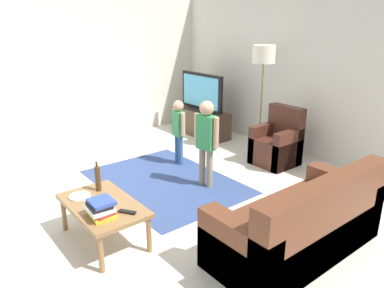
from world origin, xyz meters
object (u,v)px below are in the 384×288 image
tv_stand (202,123)px  coffee_table (103,208)px  child_center (206,136)px  tv_remote (127,212)px  child_near_tv (179,126)px  couch (303,227)px  bottle (98,178)px  plate (80,196)px  armchair (278,145)px  floor_lamp (264,60)px  tv (202,92)px  book_stack (101,209)px

tv_stand → coffee_table: size_ratio=1.20×
child_center → tv_remote: bearing=-66.4°
child_near_tv → couch: bearing=-10.4°
bottle → child_near_tv: bearing=118.2°
tv_stand → plate: bearing=-59.6°
coffee_table → bottle: (-0.30, 0.10, 0.19)m
armchair → floor_lamp: 1.38m
tv → floor_lamp: size_ratio=0.62×
child_near_tv → book_stack: (1.47, -1.99, -0.11)m
plate → armchair: bearing=90.3°
coffee_table → plate: 0.31m
child_near_tv → bottle: size_ratio=3.06×
child_center → bottle: (0.07, -1.57, -0.15)m
tv_stand → plate: size_ratio=5.45×
tv → child_near_tv: size_ratio=1.09×
couch → armchair: bearing=134.8°
couch → plate: size_ratio=8.18×
child_center → child_near_tv: bearing=167.3°
tv → coffee_table: (2.18, -3.10, -0.48)m
child_near_tv → plate: child_near_tv is taller
armchair → tv: bearing=179.4°
book_stack → plate: 0.51m
child_center → plate: bearing=-87.3°
book_stack → bottle: (-0.53, 0.22, 0.06)m
couch → floor_lamp: size_ratio=1.01×
child_near_tv → tv_remote: child_near_tv is taller
bottle → tv_stand: bearing=121.9°
armchair → book_stack: 3.25m
bottle → tv_remote: size_ratio=1.95×
child_near_tv → plate: 2.22m
couch → tv_remote: bearing=-130.0°
floor_lamp → tv_remote: bearing=-69.7°
child_center → couch: bearing=-9.2°
coffee_table → plate: (-0.28, -0.12, 0.06)m
floor_lamp → tv_remote: 3.57m
couch → tv_stand: bearing=154.0°
tv → armchair: bearing=-0.6°
armchair → book_stack: armchair is taller
floor_lamp → book_stack: bearing=-72.3°
armchair → plate: 3.21m
armchair → floor_lamp: size_ratio=0.51×
child_center → armchair: bearing=87.1°
tv → floor_lamp: floor_lamp is taller
tv_remote → tv: bearing=95.7°
armchair → child_near_tv: 1.58m
tv_stand → floor_lamp: bearing=6.5°
tv → bottle: size_ratio=3.32×
tv → child_center: 2.32m
tv_stand → armchair: 1.89m
armchair → tv_remote: armchair is taller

